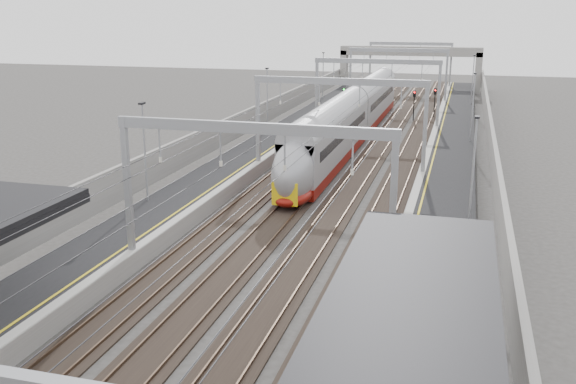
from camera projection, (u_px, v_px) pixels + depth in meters
The scene contains 11 objects.
platform_left at pixel (250, 158), 53.36m from camera, with size 4.00×120.00×1.00m, color black.
platform_right at pixel (447, 170), 49.24m from camera, with size 4.00×120.00×1.00m, color black.
tracks at pixel (345, 169), 51.42m from camera, with size 11.40×140.00×0.20m.
overhead_line at pixel (360, 84), 55.89m from camera, with size 13.00×140.00×6.60m.
overbridge at pixel (410, 57), 100.98m from camera, with size 22.00×2.20×6.90m.
wall_left at pixel (214, 143), 53.88m from camera, with size 0.30×120.00×3.20m, color gray.
wall_right at pixel (492, 159), 48.12m from camera, with size 0.30×120.00×3.20m, color gray.
train at pixel (349, 123), 60.60m from camera, with size 2.66×48.40×4.20m.
signal_green at pixel (344, 96), 76.97m from camera, with size 0.32×0.32×3.48m.
signal_red_near at pixel (414, 100), 74.12m from camera, with size 0.32×0.32×3.48m.
signal_red_far at pixel (435, 97), 76.12m from camera, with size 0.32×0.32×3.48m.
Camera 1 is at (8.97, -4.37, 12.30)m, focal length 40.00 mm.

